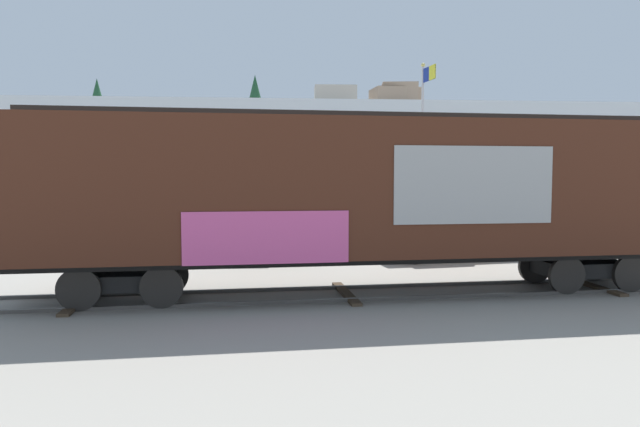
% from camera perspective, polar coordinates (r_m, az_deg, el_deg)
% --- Properties ---
extents(ground_plane, '(260.00, 260.00, 0.00)m').
position_cam_1_polar(ground_plane, '(13.95, 9.92, -8.03)').
color(ground_plane, gray).
extents(track, '(59.95, 6.08, 0.08)m').
position_cam_1_polar(track, '(13.62, 3.57, -8.10)').
color(track, '#4C4742').
rests_on(track, ground_plane).
extents(freight_car, '(16.73, 4.11, 4.37)m').
position_cam_1_polar(freight_car, '(13.41, 4.99, 2.34)').
color(freight_car, '#472316').
rests_on(freight_car, ground_plane).
extents(flagpole, '(0.32, 1.32, 7.89)m').
position_cam_1_polar(flagpole, '(25.54, 10.58, 8.19)').
color(flagpole, silver).
rests_on(flagpole, ground_plane).
extents(hillside, '(129.40, 40.28, 15.03)m').
position_cam_1_polar(hillside, '(80.10, -2.07, 5.77)').
color(hillside, silver).
rests_on(hillside, ground_plane).
extents(parked_car_black, '(4.14, 1.90, 1.62)m').
position_cam_1_polar(parked_car_black, '(19.19, -6.07, -2.35)').
color(parked_car_black, black).
rests_on(parked_car_black, ground_plane).
extents(parked_car_tan, '(4.88, 2.48, 1.65)m').
position_cam_1_polar(parked_car_tan, '(19.76, 12.68, -2.18)').
color(parked_car_tan, '#9E8966').
rests_on(parked_car_tan, ground_plane).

